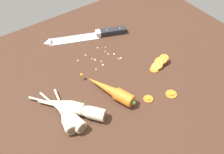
{
  "coord_description": "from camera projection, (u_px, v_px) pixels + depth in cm",
  "views": [
    {
      "loc": [
        -35.85,
        -52.6,
        67.76
      ],
      "look_at": [
        0.0,
        -2.0,
        1.5
      ],
      "focal_mm": 41.71,
      "sensor_mm": 36.0,
      "label": 1
    }
  ],
  "objects": [
    {
      "name": "carrot_slice_stray_mid",
      "position": [
        171.0,
        94.0,
        0.87
      ],
      "size": [
        3.77,
        3.77,
        0.7
      ],
      "color": "orange",
      "rests_on": "ground_plane"
    },
    {
      "name": "parsnip_back",
      "position": [
        82.0,
        110.0,
        0.8
      ],
      "size": [
        15.78,
        19.04,
        4.0
      ],
      "color": "beige",
      "rests_on": "ground_plane"
    },
    {
      "name": "parsnip_mid_right",
      "position": [
        65.0,
        105.0,
        0.82
      ],
      "size": [
        13.45,
        16.57,
        4.0
      ],
      "color": "beige",
      "rests_on": "ground_plane"
    },
    {
      "name": "parsnip_mid_left",
      "position": [
        67.0,
        115.0,
        0.79
      ],
      "size": [
        6.49,
        20.78,
        4.0
      ],
      "color": "beige",
      "rests_on": "ground_plane"
    },
    {
      "name": "parsnip_front",
      "position": [
        66.0,
        116.0,
        0.79
      ],
      "size": [
        5.88,
        18.28,
        4.0
      ],
      "color": "beige",
      "rests_on": "ground_plane"
    },
    {
      "name": "chefs_knife",
      "position": [
        84.0,
        36.0,
        1.08
      ],
      "size": [
        33.47,
        16.04,
        4.18
      ],
      "color": "silver",
      "rests_on": "ground_plane"
    },
    {
      "name": "ground_plane",
      "position": [
        109.0,
        80.0,
        0.94
      ],
      "size": [
        120.0,
        90.0,
        4.0
      ],
      "primitive_type": "cube",
      "color": "#42281C"
    },
    {
      "name": "mince_crumbs",
      "position": [
        102.0,
        58.0,
        0.99
      ],
      "size": [
        14.8,
        10.86,
        0.76
      ],
      "color": "silver",
      "rests_on": "ground_plane"
    },
    {
      "name": "whole_carrot",
      "position": [
        111.0,
        91.0,
        0.86
      ],
      "size": [
        9.95,
        21.35,
        4.2
      ],
      "color": "orange",
      "rests_on": "ground_plane"
    },
    {
      "name": "carrot_slice_stack",
      "position": [
        159.0,
        63.0,
        0.96
      ],
      "size": [
        9.12,
        4.57,
        3.22
      ],
      "color": "orange",
      "rests_on": "ground_plane"
    },
    {
      "name": "carrot_slice_stray_near",
      "position": [
        148.0,
        99.0,
        0.86
      ],
      "size": [
        3.22,
        3.22,
        0.7
      ],
      "color": "orange",
      "rests_on": "ground_plane"
    }
  ]
}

